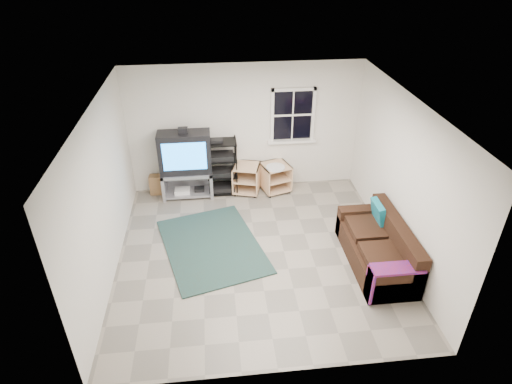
{
  "coord_description": "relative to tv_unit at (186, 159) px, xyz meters",
  "views": [
    {
      "loc": [
        -0.64,
        -5.59,
        4.61
      ],
      "look_at": [
        0.02,
        0.4,
        0.96
      ],
      "focal_mm": 30.0,
      "sensor_mm": 36.0,
      "label": 1
    }
  ],
  "objects": [
    {
      "name": "av_rack",
      "position": [
        0.71,
        0.04,
        -0.3
      ],
      "size": [
        0.59,
        0.43,
        1.19
      ],
      "color": "black",
      "rests_on": "ground"
    },
    {
      "name": "shag_rug",
      "position": [
        0.44,
        -1.76,
        -0.8
      ],
      "size": [
        2.02,
        2.43,
        0.02
      ],
      "primitive_type": "cube",
      "rotation": [
        0.0,
        0.0,
        0.26
      ],
      "color": "black",
      "rests_on": "ground"
    },
    {
      "name": "room",
      "position": [
        2.15,
        0.24,
        0.66
      ],
      "size": [
        4.6,
        4.62,
        4.6
      ],
      "color": "gray",
      "rests_on": "ground"
    },
    {
      "name": "sofa",
      "position": [
        3.1,
        -2.48,
        -0.52
      ],
      "size": [
        0.81,
        1.83,
        0.84
      ],
      "color": "black",
      "rests_on": "ground"
    },
    {
      "name": "tv_unit",
      "position": [
        0.0,
        0.0,
        0.0
      ],
      "size": [
        1.01,
        0.5,
        1.48
      ],
      "color": "gray",
      "rests_on": "ground"
    },
    {
      "name": "side_table_right",
      "position": [
        1.78,
        0.01,
        -0.47
      ],
      "size": [
        0.67,
        0.67,
        0.62
      ],
      "rotation": [
        0.0,
        0.0,
        0.3
      ],
      "color": "#D6AE84",
      "rests_on": "ground"
    },
    {
      "name": "paper_bag",
      "position": [
        -0.63,
        0.13,
        -0.61
      ],
      "size": [
        0.3,
        0.21,
        0.41
      ],
      "primitive_type": "cube",
      "rotation": [
        0.0,
        0.0,
        -0.07
      ],
      "color": "olive",
      "rests_on": "ground"
    },
    {
      "name": "side_table_left",
      "position": [
        1.21,
        0.04,
        -0.49
      ],
      "size": [
        0.63,
        0.63,
        0.61
      ],
      "rotation": [
        0.0,
        0.0,
        -0.26
      ],
      "color": "#D6AE84",
      "rests_on": "ground"
    }
  ]
}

